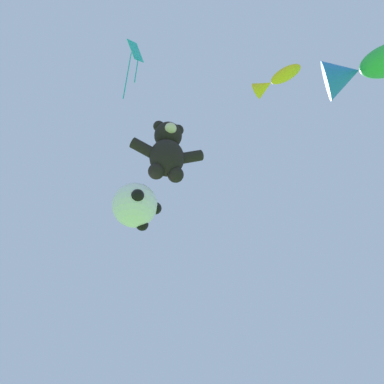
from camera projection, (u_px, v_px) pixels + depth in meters
The scene contains 5 objects.
teddy_bear_kite at pixel (167, 150), 8.82m from camera, with size 1.77×0.78×1.80m.
soccer_ball_kite at pixel (135, 205), 7.69m from camera, with size 1.03×1.02×0.95m.
fish_kite_goldfin at pixel (274, 81), 11.35m from camera, with size 1.28×1.47×0.53m.
fish_kite_emerald at pixel (366, 68), 9.89m from camera, with size 2.53×2.32×1.13m.
diamond_kite at pixel (134, 56), 11.68m from camera, with size 0.65×0.70×2.79m.
Camera 1 is at (-1.41, 0.04, 1.32)m, focal length 35.00 mm.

